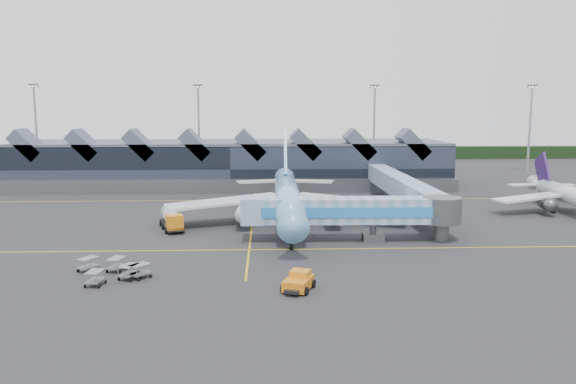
{
  "coord_description": "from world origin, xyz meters",
  "views": [
    {
      "loc": [
        2.02,
        -72.48,
        16.56
      ],
      "look_at": [
        5.08,
        4.45,
        5.0
      ],
      "focal_mm": 35.0,
      "sensor_mm": 36.0,
      "label": 1
    }
  ],
  "objects_px": {
    "main_airliner": "(288,197)",
    "regional_jet": "(569,195)",
    "pushback_tug": "(299,282)",
    "fuel_truck": "(171,218)",
    "jet_bridge": "(363,211)"
  },
  "relations": [
    {
      "from": "main_airliner",
      "to": "regional_jet",
      "type": "height_order",
      "value": "main_airliner"
    },
    {
      "from": "regional_jet",
      "to": "main_airliner",
      "type": "bearing_deg",
      "value": -169.49
    },
    {
      "from": "regional_jet",
      "to": "fuel_truck",
      "type": "bearing_deg",
      "value": -168.71
    },
    {
      "from": "main_airliner",
      "to": "fuel_truck",
      "type": "distance_m",
      "value": 16.7
    },
    {
      "from": "main_airliner",
      "to": "pushback_tug",
      "type": "distance_m",
      "value": 30.21
    },
    {
      "from": "jet_bridge",
      "to": "pushback_tug",
      "type": "xyz_separation_m",
      "value": [
        -9.24,
        -18.98,
        -2.97
      ]
    },
    {
      "from": "jet_bridge",
      "to": "pushback_tug",
      "type": "bearing_deg",
      "value": -114.69
    },
    {
      "from": "jet_bridge",
      "to": "fuel_truck",
      "type": "bearing_deg",
      "value": 163.89
    },
    {
      "from": "main_airliner",
      "to": "regional_jet",
      "type": "relative_size",
      "value": 1.51
    },
    {
      "from": "main_airliner",
      "to": "fuel_truck",
      "type": "relative_size",
      "value": 4.79
    },
    {
      "from": "regional_jet",
      "to": "pushback_tug",
      "type": "distance_m",
      "value": 57.94
    },
    {
      "from": "main_airliner",
      "to": "pushback_tug",
      "type": "height_order",
      "value": "main_airliner"
    },
    {
      "from": "jet_bridge",
      "to": "pushback_tug",
      "type": "distance_m",
      "value": 21.32
    },
    {
      "from": "regional_jet",
      "to": "pushback_tug",
      "type": "xyz_separation_m",
      "value": [
        -45.03,
        -36.4,
        -2.17
      ]
    },
    {
      "from": "regional_jet",
      "to": "jet_bridge",
      "type": "distance_m",
      "value": 39.82
    }
  ]
}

